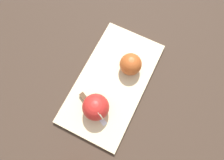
{
  "coord_description": "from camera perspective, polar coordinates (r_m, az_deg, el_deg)",
  "views": [
    {
      "loc": [
        0.21,
        0.11,
        0.74
      ],
      "look_at": [
        0.0,
        0.0,
        0.04
      ],
      "focal_mm": 35.0,
      "sensor_mm": 36.0,
      "label": 1
    }
  ],
  "objects": [
    {
      "name": "apple_half_right",
      "position": [
        0.7,
        -4.28,
        -7.1
      ],
      "size": [
        0.09,
        0.09,
        0.09
      ],
      "rotation": [
        0.0,
        0.0,
        5.89
      ],
      "color": "red",
      "rests_on": "cutting_board"
    },
    {
      "name": "apple_half_left",
      "position": [
        0.75,
        4.87,
        4.12
      ],
      "size": [
        0.08,
        0.08,
        0.08
      ],
      "rotation": [
        0.0,
        0.0,
        5.04
      ],
      "color": "#AD4C1E",
      "rests_on": "cutting_board"
    },
    {
      "name": "cutting_board",
      "position": [
        0.77,
        0.0,
        -0.65
      ],
      "size": [
        0.43,
        0.24,
        0.02
      ],
      "color": "#D1B789",
      "rests_on": "ground_plane"
    },
    {
      "name": "knife",
      "position": [
        0.74,
        -6.16,
        -6.02
      ],
      "size": [
        0.07,
        0.13,
        0.02
      ],
      "rotation": [
        0.0,
        0.0,
        1.16
      ],
      "color": "silver",
      "rests_on": "cutting_board"
    },
    {
      "name": "ground_plane",
      "position": [
        0.78,
        0.0,
        -0.82
      ],
      "size": [
        4.0,
        4.0,
        0.0
      ],
      "primitive_type": "plane",
      "color": "#38281E"
    }
  ]
}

